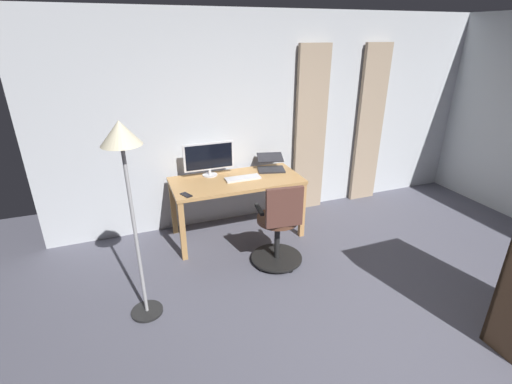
% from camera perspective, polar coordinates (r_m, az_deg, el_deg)
% --- Properties ---
extents(ground_plane, '(7.67, 7.67, 0.00)m').
position_cam_1_polar(ground_plane, '(3.37, 24.56, -22.57)').
color(ground_plane, '#51515E').
extents(back_room_partition, '(5.90, 0.10, 2.58)m').
position_cam_1_polar(back_room_partition, '(4.85, 3.47, 11.34)').
color(back_room_partition, silver).
rests_on(back_room_partition, ground).
extents(curtain_left_panel, '(0.40, 0.06, 2.21)m').
position_cam_1_polar(curtain_left_panel, '(5.50, 17.31, 9.80)').
color(curtain_left_panel, tan).
rests_on(curtain_left_panel, ground).
extents(curtain_right_panel, '(0.44, 0.06, 2.21)m').
position_cam_1_polar(curtain_right_panel, '(4.99, 8.50, 9.26)').
color(curtain_right_panel, tan).
rests_on(curtain_right_panel, ground).
extents(desk, '(1.53, 0.71, 0.74)m').
position_cam_1_polar(desk, '(4.34, -3.05, 0.91)').
color(desk, tan).
rests_on(desk, ground).
extents(office_chair, '(0.56, 0.56, 0.96)m').
position_cam_1_polar(office_chair, '(3.84, 3.64, -5.56)').
color(office_chair, black).
rests_on(office_chair, ground).
extents(computer_monitor, '(0.61, 0.18, 0.41)m').
position_cam_1_polar(computer_monitor, '(4.38, -7.36, 5.38)').
color(computer_monitor, silver).
rests_on(computer_monitor, desk).
extents(computer_keyboard, '(0.42, 0.14, 0.02)m').
position_cam_1_polar(computer_keyboard, '(4.30, -2.09, 2.17)').
color(computer_keyboard, silver).
rests_on(computer_keyboard, desk).
extents(laptop, '(0.40, 0.42, 0.16)m').
position_cam_1_polar(laptop, '(4.60, 2.32, 4.24)').
color(laptop, '#232328').
rests_on(laptop, desk).
extents(cell_phone_by_monitor, '(0.12, 0.16, 0.01)m').
position_cam_1_polar(cell_phone_by_monitor, '(3.94, -10.86, -0.45)').
color(cell_phone_by_monitor, black).
rests_on(cell_phone_by_monitor, desk).
extents(floor_lamp, '(0.30, 0.30, 1.75)m').
position_cam_1_polar(floor_lamp, '(2.90, -19.88, 4.60)').
color(floor_lamp, black).
rests_on(floor_lamp, ground).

